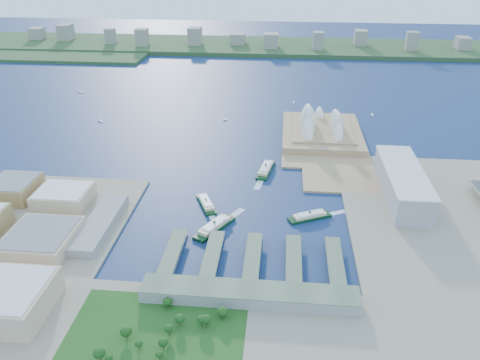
# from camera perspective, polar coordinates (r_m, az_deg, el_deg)

# --- Properties ---
(ground) EXTENTS (3000.00, 3000.00, 0.00)m
(ground) POSITION_cam_1_polar(r_m,az_deg,el_deg) (554.86, 0.66, -5.22)
(ground) COLOR #0E2043
(ground) RESTS_ON ground
(east_land) EXTENTS (240.00, 500.00, 3.00)m
(east_land) POSITION_cam_1_polar(r_m,az_deg,el_deg) (549.78, 26.26, -8.65)
(east_land) COLOR gray
(east_land) RESTS_ON ground
(peninsula) EXTENTS (135.00, 220.00, 3.00)m
(peninsula) POSITION_cam_1_polar(r_m,az_deg,el_deg) (787.39, 10.13, 4.77)
(peninsula) COLOR #A5825A
(peninsula) RESTS_ON ground
(far_shore) EXTENTS (2200.00, 260.00, 12.00)m
(far_shore) POSITION_cam_1_polar(r_m,az_deg,el_deg) (1475.47, 4.02, 15.92)
(far_shore) COLOR #2D4926
(far_shore) RESTS_ON ground
(opera_house) EXTENTS (134.00, 180.00, 58.00)m
(opera_house) POSITION_cam_1_polar(r_m,az_deg,el_deg) (794.87, 10.04, 7.36)
(opera_house) COLOR white
(opera_house) RESTS_ON peninsula
(toaster_building) EXTENTS (45.00, 155.00, 35.00)m
(toaster_building) POSITION_cam_1_polar(r_m,az_deg,el_deg) (632.51, 19.21, -0.37)
(toaster_building) COLOR #95959A
(toaster_building) RESTS_ON east_land
(west_buildings) EXTENTS (200.00, 280.00, 27.00)m
(west_buildings) POSITION_cam_1_polar(r_m,az_deg,el_deg) (565.26, -26.30, -5.79)
(west_buildings) COLOR #967A4B
(west_buildings) RESTS_ON west_land
(ferry_wharves) EXTENTS (184.00, 90.00, 9.30)m
(ferry_wharves) POSITION_cam_1_polar(r_m,az_deg,el_deg) (489.94, 1.56, -9.57)
(ferry_wharves) COLOR #516049
(ferry_wharves) RESTS_ON ground
(terminal_building) EXTENTS (200.00, 28.00, 12.00)m
(terminal_building) POSITION_cam_1_polar(r_m,az_deg,el_deg) (440.67, 1.13, -13.80)
(terminal_building) COLOR gray
(terminal_building) RESTS_ON south_land
(park) EXTENTS (150.00, 110.00, 16.00)m
(park) POSITION_cam_1_polar(r_m,az_deg,el_deg) (410.84, -10.52, -17.76)
(park) COLOR #194714
(park) RESTS_ON south_land
(far_skyline) EXTENTS (1900.00, 140.00, 55.00)m
(far_skyline) POSITION_cam_1_polar(r_m,az_deg,el_deg) (1449.50, 4.04, 17.06)
(far_skyline) COLOR gray
(far_skyline) RESTS_ON far_shore
(ferry_a) EXTENTS (33.44, 53.46, 9.93)m
(ferry_a) POSITION_cam_1_polar(r_m,az_deg,el_deg) (588.07, -4.17, -2.69)
(ferry_a) COLOR black
(ferry_a) RESTS_ON ground
(ferry_b) EXTENTS (26.13, 62.94, 11.56)m
(ferry_b) POSITION_cam_1_polar(r_m,az_deg,el_deg) (672.39, 3.15, 1.50)
(ferry_b) COLOR black
(ferry_b) RESTS_ON ground
(ferry_c) EXTENTS (44.07, 60.70, 11.56)m
(ferry_c) POSITION_cam_1_polar(r_m,az_deg,el_deg) (540.59, -3.14, -5.51)
(ferry_c) COLOR black
(ferry_c) RESTS_ON ground
(ferry_d) EXTENTS (53.88, 35.41, 10.08)m
(ferry_d) POSITION_cam_1_polar(r_m,az_deg,el_deg) (566.28, 8.49, -4.22)
(ferry_d) COLOR black
(ferry_d) RESTS_ON ground
(boat_a) EXTENTS (12.57, 11.54, 2.64)m
(boat_a) POSITION_cam_1_polar(r_m,az_deg,el_deg) (899.46, -16.66, 6.92)
(boat_a) COLOR white
(boat_a) RESTS_ON ground
(boat_b) EXTENTS (8.93, 4.37, 2.31)m
(boat_b) POSITION_cam_1_polar(r_m,az_deg,el_deg) (869.30, -1.82, 7.37)
(boat_b) COLOR white
(boat_b) RESTS_ON ground
(boat_c) EXTENTS (4.22, 12.28, 2.72)m
(boat_c) POSITION_cam_1_polar(r_m,az_deg,el_deg) (928.95, 15.85, 7.68)
(boat_c) COLOR white
(boat_c) RESTS_ON ground
(boat_d) EXTENTS (15.51, 12.24, 2.76)m
(boat_d) POSITION_cam_1_polar(r_m,az_deg,el_deg) (1090.76, -18.85, 10.14)
(boat_d) COLOR white
(boat_d) RESTS_ON ground
(boat_e) EXTENTS (3.74, 10.77, 2.62)m
(boat_e) POSITION_cam_1_polar(r_m,az_deg,el_deg) (972.35, 6.57, 9.42)
(boat_e) COLOR white
(boat_e) RESTS_ON ground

